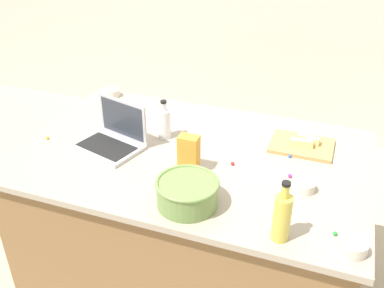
{
  "coord_description": "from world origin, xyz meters",
  "views": [
    {
      "loc": [
        0.62,
        -1.67,
        1.99
      ],
      "look_at": [
        0.0,
        0.0,
        0.95
      ],
      "focal_mm": 40.61,
      "sensor_mm": 36.0,
      "label": 1
    }
  ],
  "objects": [
    {
      "name": "ground_plane",
      "position": [
        0.0,
        0.0,
        0.0
      ],
      "size": [
        12.0,
        12.0,
        0.0
      ],
      "primitive_type": "plane",
      "color": "#B7A88E"
    },
    {
      "name": "island_counter",
      "position": [
        0.0,
        0.0,
        0.45
      ],
      "size": [
        1.66,
        1.08,
        0.9
      ],
      "color": "olive",
      "rests_on": "ground"
    },
    {
      "name": "laptop",
      "position": [
        -0.39,
        -0.07,
        0.95
      ],
      "size": [
        0.36,
        0.3,
        0.22
      ],
      "color": "#B7B7BC",
      "rests_on": "island_counter"
    },
    {
      "name": "mixing_bowl_large",
      "position": [
        0.12,
        -0.38,
        0.96
      ],
      "size": [
        0.26,
        0.26,
        0.11
      ],
      "color": "#72934C",
      "rests_on": "island_counter"
    },
    {
      "name": "bottle_oil",
      "position": [
        0.5,
        -0.45,
        1.0
      ],
      "size": [
        0.07,
        0.07,
        0.25
      ],
      "color": "#DBC64C",
      "rests_on": "island_counter"
    },
    {
      "name": "bottle_vinegar",
      "position": [
        -0.18,
        0.1,
        0.98
      ],
      "size": [
        0.06,
        0.06,
        0.21
      ],
      "color": "white",
      "rests_on": "island_counter"
    },
    {
      "name": "cutting_board",
      "position": [
        0.49,
        0.24,
        0.91
      ],
      "size": [
        0.3,
        0.22,
        0.02
      ],
      "primitive_type": "cube",
      "color": "tan",
      "rests_on": "island_counter"
    },
    {
      "name": "butter_stick_left",
      "position": [
        0.49,
        0.22,
        0.94
      ],
      "size": [
        0.11,
        0.05,
        0.04
      ],
      "primitive_type": "cube",
      "rotation": [
        0.0,
        0.0,
        0.11
      ],
      "color": "#F4E58C",
      "rests_on": "cutting_board"
    },
    {
      "name": "butter_stick_right",
      "position": [
        0.51,
        0.26,
        0.94
      ],
      "size": [
        0.11,
        0.05,
        0.04
      ],
      "primitive_type": "cube",
      "rotation": [
        0.0,
        0.0,
        -0.14
      ],
      "color": "#F4E58C",
      "rests_on": "cutting_board"
    },
    {
      "name": "ramekin_small",
      "position": [
        0.55,
        -0.12,
        0.92
      ],
      "size": [
        0.09,
        0.09,
        0.04
      ],
      "primitive_type": "cylinder",
      "color": "beige",
      "rests_on": "island_counter"
    },
    {
      "name": "ramekin_medium",
      "position": [
        -0.69,
        0.46,
        0.92
      ],
      "size": [
        0.09,
        0.09,
        0.05
      ],
      "primitive_type": "cylinder",
      "color": "beige",
      "rests_on": "island_counter"
    },
    {
      "name": "ramekin_wide",
      "position": [
        0.76,
        -0.43,
        0.92
      ],
      "size": [
        0.1,
        0.1,
        0.05
      ],
      "primitive_type": "cylinder",
      "color": "beige",
      "rests_on": "island_counter"
    },
    {
      "name": "candy_bag",
      "position": [
        0.04,
        -0.14,
        0.99
      ],
      "size": [
        0.09,
        0.06,
        0.17
      ],
      "primitive_type": "cube",
      "color": "gold",
      "rests_on": "island_counter"
    },
    {
      "name": "candy_0",
      "position": [
        0.21,
        -0.04,
        0.91
      ],
      "size": [
        0.02,
        0.02,
        0.02
      ],
      "primitive_type": "sphere",
      "color": "red",
      "rests_on": "island_counter"
    },
    {
      "name": "candy_1",
      "position": [
        -0.74,
        -0.13,
        0.91
      ],
      "size": [
        0.02,
        0.02,
        0.02
      ],
      "primitive_type": "sphere",
      "color": "yellow",
      "rests_on": "island_counter"
    },
    {
      "name": "candy_2",
      "position": [
        0.45,
        0.12,
        0.91
      ],
      "size": [
        0.01,
        0.01,
        0.01
      ],
      "primitive_type": "sphere",
      "color": "blue",
      "rests_on": "island_counter"
    },
    {
      "name": "candy_3",
      "position": [
        0.48,
        -0.04,
        0.91
      ],
      "size": [
        0.02,
        0.02,
        0.02
      ],
      "primitive_type": "sphere",
      "color": "#CC3399",
      "rests_on": "island_counter"
    },
    {
      "name": "candy_4",
      "position": [
        0.69,
        -0.36,
        0.91
      ],
      "size": [
        0.02,
        0.02,
        0.02
      ],
      "primitive_type": "sphere",
      "color": "green",
      "rests_on": "island_counter"
    },
    {
      "name": "candy_5",
      "position": [
        0.06,
        -0.13,
        0.91
      ],
      "size": [
        0.01,
        0.01,
        0.01
      ],
      "primitive_type": "sphere",
      "color": "yellow",
      "rests_on": "island_counter"
    },
    {
      "name": "candy_6",
      "position": [
        -0.29,
        -0.13,
        0.91
      ],
      "size": [
        0.02,
        0.02,
        0.02
      ],
      "primitive_type": "sphere",
      "color": "blue",
      "rests_on": "island_counter"
    }
  ]
}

